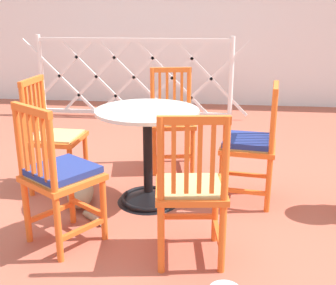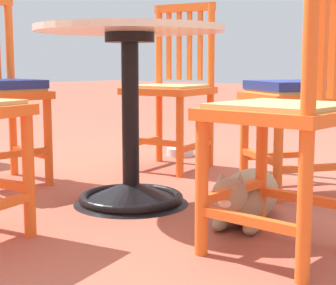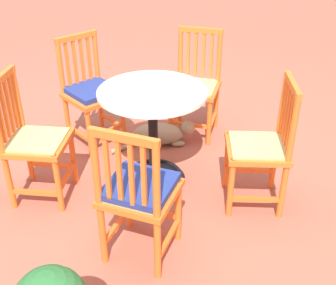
{
  "view_description": "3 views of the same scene",
  "coord_description": "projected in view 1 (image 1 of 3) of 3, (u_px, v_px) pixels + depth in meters",
  "views": [
    {
      "loc": [
        0.58,
        -2.8,
        1.44
      ],
      "look_at": [
        0.24,
        0.08,
        0.51
      ],
      "focal_mm": 45.57,
      "sensor_mm": 36.0,
      "label": 1
    },
    {
      "loc": [
        -1.46,
        1.84,
        0.58
      ],
      "look_at": [
        -0.01,
        0.02,
        0.25
      ],
      "focal_mm": 59.53,
      "sensor_mm": 36.0,
      "label": 2
    },
    {
      "loc": [
        2.7,
        0.89,
        1.94
      ],
      "look_at": [
        0.1,
        0.28,
        0.35
      ],
      "focal_mm": 46.51,
      "sensor_mm": 36.0,
      "label": 3
    }
  ],
  "objects": [
    {
      "name": "building_wall_backdrop",
      "position": [
        181.0,
        10.0,
        6.33
      ],
      "size": [
        10.0,
        0.2,
        2.8
      ],
      "primitive_type": "cube",
      "color": "white",
      "rests_on": "ground_plane"
    },
    {
      "name": "orange_chair_tucked_in",
      "position": [
        172.0,
        122.0,
        3.89
      ],
      "size": [
        0.47,
        0.47,
        0.91
      ],
      "color": "orange",
      "rests_on": "ground_plane"
    },
    {
      "name": "ground_plane",
      "position": [
        135.0,
        210.0,
        3.15
      ],
      "size": [
        24.0,
        24.0,
        0.0
      ],
      "primitive_type": "plane",
      "color": "#AD5642"
    },
    {
      "name": "tabby_cat",
      "position": [
        81.0,
        190.0,
        3.28
      ],
      "size": [
        0.43,
        0.67,
        0.23
      ],
      "color": "#9E896B",
      "rests_on": "ground_plane"
    },
    {
      "name": "cafe_table",
      "position": [
        148.0,
        167.0,
        3.22
      ],
      "size": [
        0.76,
        0.76,
        0.73
      ],
      "color": "black",
      "rests_on": "ground_plane"
    },
    {
      "name": "orange_chair_near_fence",
      "position": [
        191.0,
        191.0,
        2.43
      ],
      "size": [
        0.45,
        0.45,
        0.91
      ],
      "color": "orange",
      "rests_on": "ground_plane"
    },
    {
      "name": "lattice_fence_panel",
      "position": [
        134.0,
        77.0,
        5.67
      ],
      "size": [
        3.04,
        0.06,
        1.09
      ],
      "color": "white",
      "rests_on": "ground_plane"
    },
    {
      "name": "orange_chair_facing_out",
      "position": [
        60.0,
        177.0,
        2.6
      ],
      "size": [
        0.56,
        0.56,
        0.91
      ],
      "color": "orange",
      "rests_on": "ground_plane"
    },
    {
      "name": "orange_chair_by_planter",
      "position": [
        53.0,
        138.0,
        3.42
      ],
      "size": [
        0.42,
        0.42,
        0.91
      ],
      "color": "orange",
      "rests_on": "ground_plane"
    },
    {
      "name": "orange_chair_at_corner",
      "position": [
        251.0,
        145.0,
        3.2
      ],
      "size": [
        0.45,
        0.45,
        0.91
      ],
      "color": "orange",
      "rests_on": "ground_plane"
    }
  ]
}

